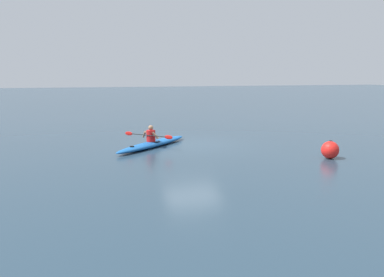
% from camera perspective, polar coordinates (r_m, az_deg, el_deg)
% --- Properties ---
extents(ground_plane, '(160.00, 160.00, 0.00)m').
position_cam_1_polar(ground_plane, '(17.68, 0.05, -0.88)').
color(ground_plane, '#233847').
extents(kayak, '(3.94, 3.71, 0.26)m').
position_cam_1_polar(kayak, '(17.17, -5.64, -0.78)').
color(kayak, '#1959A5').
rests_on(kayak, ground).
extents(kayaker, '(1.70, 1.84, 0.70)m').
position_cam_1_polar(kayaker, '(16.98, -5.98, 0.52)').
color(kayaker, red).
rests_on(kayaker, kayak).
extents(mooring_buoy_red_near, '(0.65, 0.65, 0.70)m').
position_cam_1_polar(mooring_buoy_red_near, '(15.60, 19.23, -1.56)').
color(mooring_buoy_red_near, red).
rests_on(mooring_buoy_red_near, ground).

